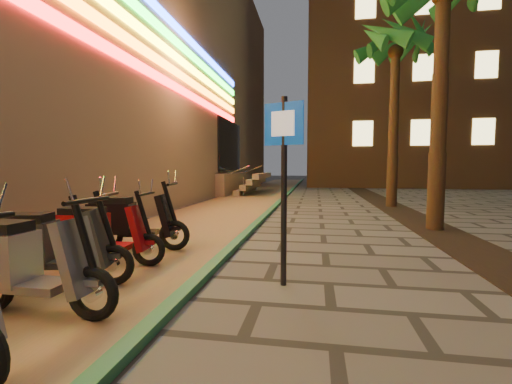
% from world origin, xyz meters
% --- Properties ---
extents(parking_strip, '(3.40, 60.00, 0.01)m').
position_xyz_m(parking_strip, '(-2.60, 10.00, 0.01)').
color(parking_strip, '#8C7251').
rests_on(parking_strip, ground).
extents(green_curb, '(0.18, 60.00, 0.10)m').
position_xyz_m(green_curb, '(-0.90, 10.00, 0.05)').
color(green_curb, '#2A7148').
rests_on(green_curb, ground).
extents(planting_strip, '(1.20, 40.00, 0.02)m').
position_xyz_m(planting_strip, '(3.60, 5.00, 0.01)').
color(planting_strip, black).
rests_on(planting_strip, ground).
extents(apartment_block, '(18.00, 16.06, 25.00)m').
position_xyz_m(apartment_block, '(9.00, 32.00, 12.50)').
color(apartment_block, brown).
rests_on(apartment_block, ground).
extents(palm_d, '(2.97, 3.02, 7.16)m').
position_xyz_m(palm_d, '(3.60, 12.00, 5.94)').
color(palm_d, '#472D19').
rests_on(palm_d, ground).
extents(pedestrian_sign, '(0.52, 0.22, 2.47)m').
position_xyz_m(pedestrian_sign, '(0.23, 2.34, 1.60)').
color(pedestrian_sign, black).
rests_on(pedestrian_sign, ground).
extents(scooter_6, '(1.83, 0.64, 1.29)m').
position_xyz_m(scooter_6, '(-2.44, 0.96, 0.56)').
color(scooter_6, black).
rests_on(scooter_6, ground).
extents(scooter_7, '(1.80, 0.86, 1.27)m').
position_xyz_m(scooter_7, '(-2.81, 1.72, 0.55)').
color(scooter_7, black).
rests_on(scooter_7, ground).
extents(scooter_8, '(1.71, 0.62, 1.20)m').
position_xyz_m(scooter_8, '(-2.75, 2.76, 0.52)').
color(scooter_8, black).
rests_on(scooter_8, ground).
extents(scooter_9, '(1.87, 0.79, 1.31)m').
position_xyz_m(scooter_9, '(-2.83, 3.72, 0.57)').
color(scooter_9, black).
rests_on(scooter_9, ground).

